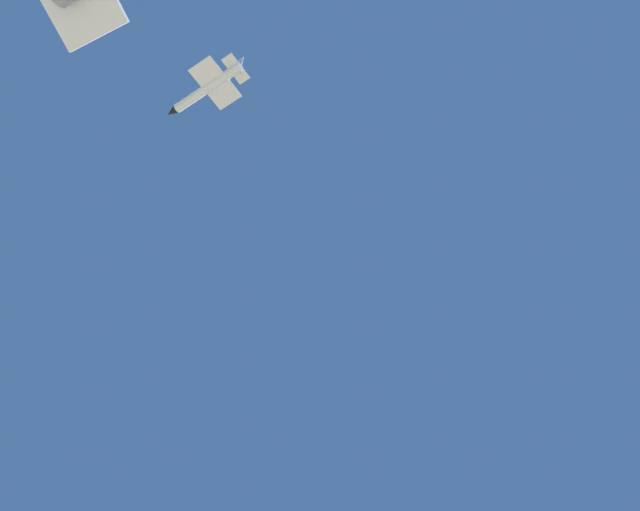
# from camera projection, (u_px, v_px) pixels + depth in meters

# --- Properties ---
(chase_jet_left_wing) EXTENTS (15.27, 8.47, 4.00)m
(chase_jet_left_wing) POSITION_uv_depth(u_px,v_px,m) (208.00, 88.00, 100.87)
(chase_jet_left_wing) COLOR silver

